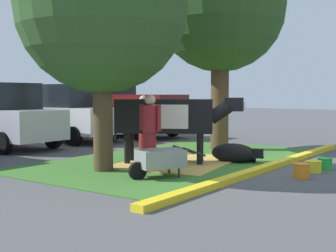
{
  "coord_description": "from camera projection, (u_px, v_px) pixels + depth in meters",
  "views": [
    {
      "loc": [
        -9.55,
        -4.98,
        1.7
      ],
      "look_at": [
        -0.39,
        1.59,
        0.9
      ],
      "focal_mm": 49.05,
      "sensor_mm": 36.0,
      "label": 1
    }
  ],
  "objects": [
    {
      "name": "grass_island",
      "position": [
        178.0,
        159.0,
        11.82
      ],
      "size": [
        8.25,
        4.73,
        0.02
      ],
      "primitive_type": "cube",
      "color": "#386B28",
      "rests_on": "ground"
    },
    {
      "name": "shade_tree_left",
      "position": [
        102.0,
        7.0,
        9.79
      ],
      "size": [
        3.71,
        3.71,
        5.41
      ],
      "color": "#4C3823",
      "rests_on": "ground"
    },
    {
      "name": "sedan_red",
      "position": [
        0.0,
        116.0,
        14.29
      ],
      "size": [
        2.03,
        4.41,
        2.02
      ],
      "color": "silver",
      "rests_on": "ground"
    },
    {
      "name": "cow_holstein",
      "position": [
        169.0,
        117.0,
        10.98
      ],
      "size": [
        1.89,
        2.89,
        1.6
      ],
      "color": "black",
      "rests_on": "ground"
    },
    {
      "name": "pickup_truck_maroon",
      "position": [
        121.0,
        108.0,
        18.36
      ],
      "size": [
        2.23,
        5.41,
        2.42
      ],
      "color": "maroon",
      "rests_on": "ground"
    },
    {
      "name": "calf_lying",
      "position": [
        235.0,
        153.0,
        11.23
      ],
      "size": [
        0.74,
        1.33,
        0.48
      ],
      "color": "black",
      "rests_on": "ground"
    },
    {
      "name": "bucket_green",
      "position": [
        325.0,
        163.0,
        10.28
      ],
      "size": [
        0.34,
        0.34,
        0.26
      ],
      "color": "green",
      "rests_on": "ground"
    },
    {
      "name": "hay_bedding",
      "position": [
        178.0,
        162.0,
        11.19
      ],
      "size": [
        3.57,
        2.93,
        0.04
      ],
      "primitive_type": "cube",
      "rotation": [
        0.0,
        0.0,
        0.18
      ],
      "color": "tan",
      "rests_on": "ground"
    },
    {
      "name": "person_handler",
      "position": [
        150.0,
        130.0,
        9.91
      ],
      "size": [
        0.34,
        0.53,
        1.68
      ],
      "color": "maroon",
      "rests_on": "ground"
    },
    {
      "name": "bucket_orange",
      "position": [
        301.0,
        170.0,
        9.22
      ],
      "size": [
        0.33,
        0.33,
        0.3
      ],
      "color": "orange",
      "rests_on": "ground"
    },
    {
      "name": "bucket_yellow",
      "position": [
        314.0,
        166.0,
        9.9
      ],
      "size": [
        0.34,
        0.34,
        0.25
      ],
      "color": "yellow",
      "rests_on": "ground"
    },
    {
      "name": "hatchback_white",
      "position": [
        65.0,
        114.0,
        16.38
      ],
      "size": [
        2.03,
        4.41,
        2.02
      ],
      "color": "silver",
      "rests_on": "ground"
    },
    {
      "name": "ground_plane",
      "position": [
        233.0,
        166.0,
        10.75
      ],
      "size": [
        80.0,
        80.0,
        0.0
      ],
      "primitive_type": "plane",
      "color": "#4C4C4F"
    },
    {
      "name": "person_visitor_near",
      "position": [
        143.0,
        123.0,
        12.73
      ],
      "size": [
        0.41,
        0.39,
        1.65
      ],
      "color": "maroon",
      "rests_on": "ground"
    },
    {
      "name": "shade_tree_right",
      "position": [
        220.0,
        8.0,
        13.57
      ],
      "size": [
        3.85,
        3.85,
        6.19
      ],
      "color": "#4C3823",
      "rests_on": "ground"
    },
    {
      "name": "wheelbarrow",
      "position": [
        159.0,
        159.0,
        9.19
      ],
      "size": [
        1.54,
        1.12,
        0.63
      ],
      "color": "gray",
      "rests_on": "ground"
    },
    {
      "name": "curb_yellow",
      "position": [
        270.0,
        166.0,
        10.35
      ],
      "size": [
        9.45,
        0.24,
        0.12
      ],
      "primitive_type": "cube",
      "color": "yellow",
      "rests_on": "ground"
    }
  ]
}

